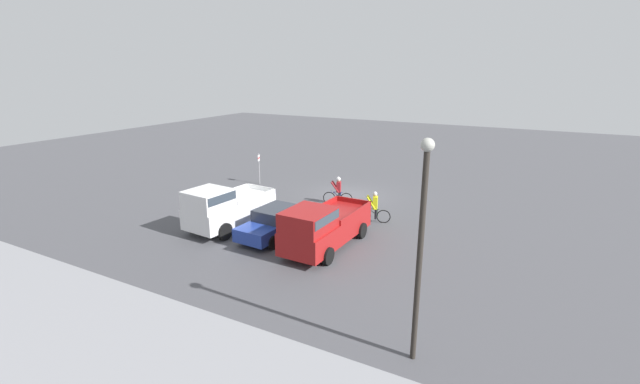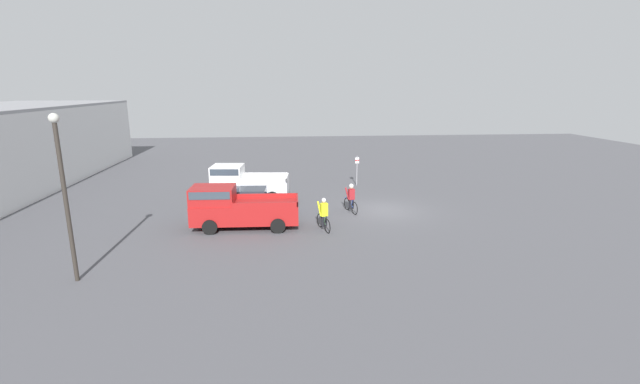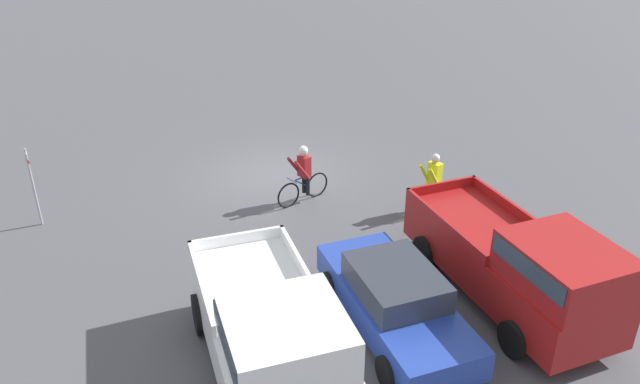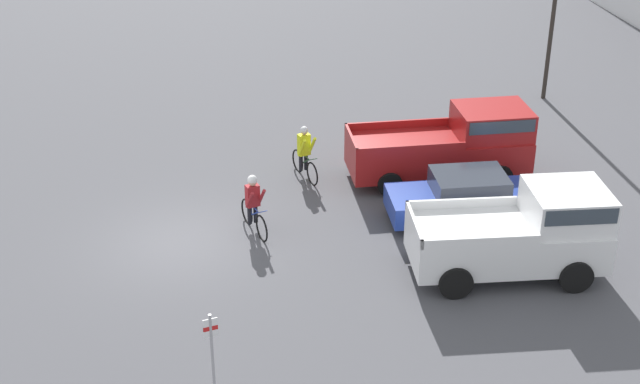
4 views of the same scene
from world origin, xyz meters
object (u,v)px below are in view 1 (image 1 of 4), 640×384
(sedan_0, at_px, (277,222))
(pickup_truck_1, at_px, (225,207))
(cyclist_0, at_px, (338,190))
(cyclist_1, at_px, (374,207))
(fire_lane_sign, at_px, (259,166))
(lamppost, at_px, (421,236))
(pickup_truck_0, at_px, (322,226))

(sedan_0, xyz_separation_m, pickup_truck_1, (2.84, 0.49, 0.47))
(cyclist_0, bearing_deg, cyclist_1, 147.97)
(pickup_truck_1, bearing_deg, cyclist_0, -116.87)
(sedan_0, xyz_separation_m, fire_lane_sign, (6.57, -7.63, 0.62))
(lamppost, bearing_deg, fire_lane_sign, -41.78)
(cyclist_0, xyz_separation_m, lamppost, (-8.20, 12.00, 2.88))
(pickup_truck_1, height_order, cyclist_0, pickup_truck_1)
(pickup_truck_0, height_order, sedan_0, pickup_truck_0)
(cyclist_0, bearing_deg, pickup_truck_1, 63.13)
(cyclist_1, relative_size, lamppost, 0.27)
(lamppost, bearing_deg, pickup_truck_0, -43.24)
(lamppost, bearing_deg, cyclist_0, -55.66)
(fire_lane_sign, distance_m, lamppost, 20.57)
(pickup_truck_0, height_order, cyclist_1, pickup_truck_0)
(pickup_truck_0, bearing_deg, cyclist_1, -99.74)
(pickup_truck_0, xyz_separation_m, cyclist_0, (2.32, -6.47, -0.27))
(cyclist_0, height_order, cyclist_1, cyclist_0)
(pickup_truck_0, relative_size, cyclist_0, 3.15)
(pickup_truck_0, height_order, cyclist_0, pickup_truck_0)
(pickup_truck_0, relative_size, sedan_0, 1.21)
(sedan_0, height_order, pickup_truck_1, pickup_truck_1)
(pickup_truck_0, height_order, pickup_truck_1, pickup_truck_1)
(pickup_truck_1, height_order, fire_lane_sign, pickup_truck_1)
(pickup_truck_1, xyz_separation_m, lamppost, (-11.50, 5.49, 2.56))
(sedan_0, bearing_deg, cyclist_1, -131.06)
(sedan_0, relative_size, cyclist_1, 2.64)
(fire_lane_sign, relative_size, lamppost, 0.35)
(cyclist_0, xyz_separation_m, fire_lane_sign, (7.03, -1.61, 0.47))
(pickup_truck_1, bearing_deg, sedan_0, -170.25)
(pickup_truck_1, height_order, cyclist_1, pickup_truck_1)
(pickup_truck_1, distance_m, cyclist_0, 7.31)
(pickup_truck_0, relative_size, cyclist_1, 3.20)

